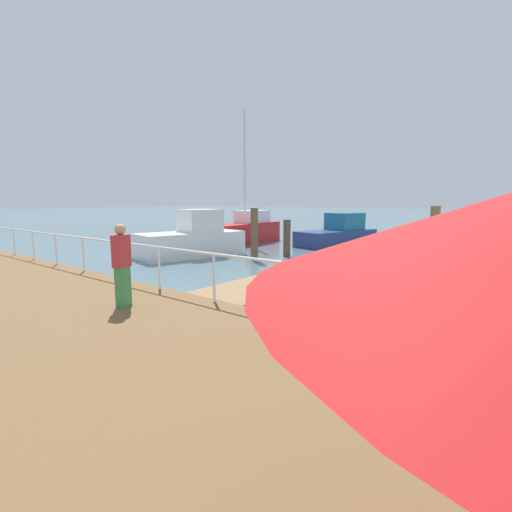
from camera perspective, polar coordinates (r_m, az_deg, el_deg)
ground_plane at (r=20.24m, az=-25.30°, el=0.27°), size 300.00×300.00×0.00m
floating_dock at (r=13.43m, az=9.26°, el=-2.37°), size 12.58×2.00×0.18m
boardwalk_railing at (r=8.03m, az=-6.50°, el=-1.07°), size 0.06×26.92×1.08m
dock_piling_0 at (r=16.82m, az=32.22°, el=2.52°), size 0.31×0.31×2.46m
dock_piling_1 at (r=17.47m, az=4.76°, el=2.75°), size 0.34×0.34×1.73m
dock_piling_2 at (r=12.24m, az=25.54°, el=1.23°), size 0.27×0.27×2.44m
dock_piling_3 at (r=18.65m, az=28.63°, el=1.76°), size 0.26×0.26×1.50m
dock_piling_4 at (r=19.21m, az=26.25°, el=2.57°), size 0.26×0.26×1.83m
dock_piling_5 at (r=16.26m, az=-0.25°, el=3.35°), size 0.33×0.33×2.29m
moored_boat_0 at (r=17.74m, az=-9.70°, el=2.53°), size 5.24×2.96×2.21m
moored_boat_2 at (r=11.56m, az=27.56°, el=-1.73°), size 6.33×1.77×1.91m
moored_boat_3 at (r=22.91m, az=-1.54°, el=3.96°), size 6.09×2.38×8.00m
moored_boat_4 at (r=22.54m, az=12.53°, el=3.37°), size 5.60×3.05×1.90m
pedestrian_1 at (r=8.11m, az=-19.89°, el=-1.16°), size 0.42×0.33×1.72m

